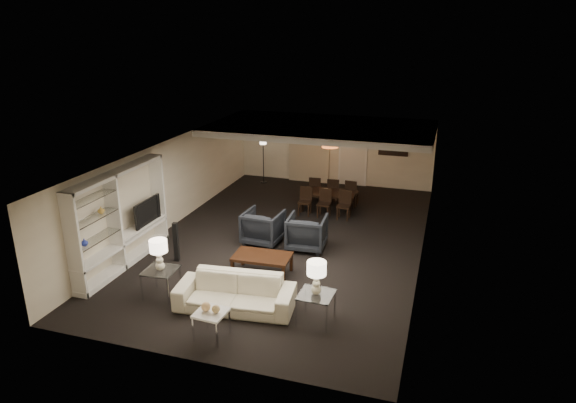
% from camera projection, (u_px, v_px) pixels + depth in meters
% --- Properties ---
extents(floor, '(11.00, 11.00, 0.00)m').
position_uv_depth(floor, '(288.00, 240.00, 13.87)').
color(floor, black).
rests_on(floor, ground).
extents(ceiling, '(7.00, 11.00, 0.02)m').
position_uv_depth(ceiling, '(288.00, 150.00, 13.05)').
color(ceiling, silver).
rests_on(ceiling, ground).
extents(wall_back, '(7.00, 0.02, 2.50)m').
position_uv_depth(wall_back, '(334.00, 149.00, 18.41)').
color(wall_back, beige).
rests_on(wall_back, ground).
extents(wall_front, '(7.00, 0.02, 2.50)m').
position_uv_depth(wall_front, '(188.00, 297.00, 8.51)').
color(wall_front, beige).
rests_on(wall_front, ground).
extents(wall_left, '(0.02, 11.00, 2.50)m').
position_uv_depth(wall_left, '(170.00, 184.00, 14.45)').
color(wall_left, beige).
rests_on(wall_left, ground).
extents(wall_right, '(0.02, 11.00, 2.50)m').
position_uv_depth(wall_right, '(425.00, 210.00, 12.46)').
color(wall_right, beige).
rests_on(wall_right, ground).
extents(ceiling_soffit, '(7.00, 4.00, 0.20)m').
position_uv_depth(ceiling_soffit, '(321.00, 128.00, 16.23)').
color(ceiling_soffit, silver).
rests_on(ceiling_soffit, ceiling).
extents(curtains, '(1.50, 0.12, 2.40)m').
position_uv_depth(curtains, '(309.00, 150.00, 18.61)').
color(curtains, beige).
rests_on(curtains, wall_back).
extents(door, '(0.90, 0.05, 2.10)m').
position_uv_depth(door, '(353.00, 157.00, 18.25)').
color(door, silver).
rests_on(door, wall_back).
extents(painting, '(0.95, 0.04, 0.65)m').
position_uv_depth(painting, '(394.00, 146.00, 17.68)').
color(painting, '#142D38').
rests_on(painting, wall_back).
extents(media_unit, '(0.38, 3.40, 2.35)m').
position_uv_depth(media_unit, '(121.00, 219.00, 12.08)').
color(media_unit, white).
rests_on(media_unit, wall_left).
extents(pendant_light, '(0.52, 0.52, 0.24)m').
position_uv_depth(pendant_light, '(330.00, 144.00, 16.30)').
color(pendant_light, '#D8591E').
rests_on(pendant_light, ceiling_soffit).
extents(sofa, '(2.49, 1.20, 0.70)m').
position_uv_depth(sofa, '(235.00, 293.00, 10.44)').
color(sofa, beige).
rests_on(sofa, floor).
extents(coffee_table, '(1.35, 0.82, 0.47)m').
position_uv_depth(coffee_table, '(262.00, 265.00, 11.92)').
color(coffee_table, black).
rests_on(coffee_table, floor).
extents(armchair_left, '(1.02, 1.04, 0.90)m').
position_uv_depth(armchair_left, '(263.00, 227.00, 13.55)').
color(armchair_left, black).
rests_on(armchair_left, floor).
extents(armchair_right, '(1.01, 1.04, 0.90)m').
position_uv_depth(armchair_right, '(307.00, 232.00, 13.21)').
color(armchair_right, black).
rests_on(armchair_right, floor).
extents(side_table_left, '(0.69, 0.69, 0.62)m').
position_uv_depth(side_table_left, '(162.00, 283.00, 10.94)').
color(side_table_left, white).
rests_on(side_table_left, floor).
extents(side_table_right, '(0.69, 0.69, 0.62)m').
position_uv_depth(side_table_right, '(316.00, 308.00, 9.97)').
color(side_table_right, silver).
rests_on(side_table_right, floor).
extents(table_lamp_left, '(0.41, 0.41, 0.68)m').
position_uv_depth(table_lamp_left, '(159.00, 255.00, 10.73)').
color(table_lamp_left, beige).
rests_on(table_lamp_left, side_table_left).
extents(table_lamp_right, '(0.39, 0.39, 0.68)m').
position_uv_depth(table_lamp_right, '(316.00, 278.00, 9.76)').
color(table_lamp_right, '#E9E3C5').
rests_on(table_lamp_right, side_table_right).
extents(marble_table, '(0.59, 0.59, 0.55)m').
position_uv_depth(marble_table, '(212.00, 325.00, 9.48)').
color(marble_table, white).
rests_on(marble_table, floor).
extents(gold_gourd_a, '(0.18, 0.18, 0.18)m').
position_uv_depth(gold_gourd_a, '(206.00, 307.00, 9.39)').
color(gold_gourd_a, '#EAB97C').
rests_on(gold_gourd_a, marble_table).
extents(gold_gourd_b, '(0.15, 0.15, 0.15)m').
position_uv_depth(gold_gourd_b, '(216.00, 309.00, 9.33)').
color(gold_gourd_b, tan).
rests_on(gold_gourd_b, marble_table).
extents(television, '(1.09, 0.14, 0.63)m').
position_uv_depth(television, '(144.00, 211.00, 12.92)').
color(television, black).
rests_on(television, media_unit).
extents(vase_blue, '(0.16, 0.16, 0.16)m').
position_uv_depth(vase_blue, '(84.00, 242.00, 10.90)').
color(vase_blue, '#2939B3').
rests_on(vase_blue, media_unit).
extents(vase_amber, '(0.15, 0.15, 0.16)m').
position_uv_depth(vase_amber, '(101.00, 210.00, 11.33)').
color(vase_amber, gold).
rests_on(vase_amber, media_unit).
extents(floor_speaker, '(0.13, 0.13, 1.00)m').
position_uv_depth(floor_speaker, '(176.00, 242.00, 12.49)').
color(floor_speaker, black).
rests_on(floor_speaker, floor).
extents(dining_table, '(1.66, 0.95, 0.58)m').
position_uv_depth(dining_table, '(329.00, 201.00, 16.01)').
color(dining_table, black).
rests_on(dining_table, floor).
extents(chair_nl, '(0.42, 0.42, 0.86)m').
position_uv_depth(chair_nl, '(305.00, 201.00, 15.55)').
color(chair_nl, black).
rests_on(chair_nl, floor).
extents(chair_nm, '(0.40, 0.40, 0.86)m').
position_uv_depth(chair_nm, '(324.00, 203.00, 15.38)').
color(chair_nm, black).
rests_on(chair_nm, floor).
extents(chair_nr, '(0.40, 0.40, 0.86)m').
position_uv_depth(chair_nr, '(344.00, 205.00, 15.21)').
color(chair_nr, black).
rests_on(chair_nr, floor).
extents(chair_fl, '(0.43, 0.43, 0.86)m').
position_uv_depth(chair_fl, '(316.00, 189.00, 16.72)').
color(chair_fl, black).
rests_on(chair_fl, floor).
extents(chair_fm, '(0.43, 0.43, 0.86)m').
position_uv_depth(chair_fm, '(334.00, 191.00, 16.55)').
color(chair_fm, black).
rests_on(chair_fm, floor).
extents(chair_fr, '(0.43, 0.43, 0.86)m').
position_uv_depth(chair_fr, '(352.00, 192.00, 16.38)').
color(chair_fr, black).
rests_on(chair_fr, floor).
extents(floor_lamp, '(0.25, 0.25, 1.65)m').
position_uv_depth(floor_lamp, '(263.00, 161.00, 18.60)').
color(floor_lamp, black).
rests_on(floor_lamp, floor).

